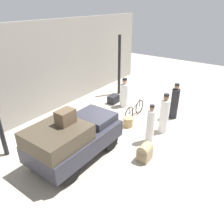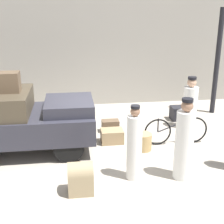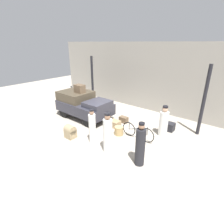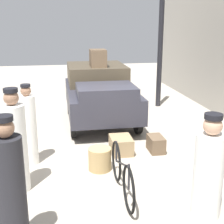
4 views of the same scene
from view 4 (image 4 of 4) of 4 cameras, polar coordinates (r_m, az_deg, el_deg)
The scene contains 13 objects.
ground_plane at distance 7.19m, azimuth -1.86°, elevation -6.92°, with size 30.00×30.00×0.00m, color #A89E8E.
canopy_pillar_left at distance 10.70m, azimuth 8.76°, elevation 10.38°, with size 0.17×0.17×3.56m.
truck at distance 9.00m, azimuth -2.33°, elevation 3.76°, with size 3.47×1.84×1.58m.
bicycle at distance 5.32m, azimuth 1.83°, elevation -11.14°, with size 1.76×0.04×0.79m.
wicker_basket at distance 6.21m, azimuth -2.25°, elevation -8.57°, with size 0.45×0.45×0.45m.
porter_with_bicycle at distance 6.48m, azimuth -15.00°, elevation -2.85°, with size 0.33×0.33×1.66m.
conductor_in_dark_uniform at distance 4.13m, azimuth -18.04°, elevation -13.60°, with size 0.37×0.37×1.79m.
porter_carrying_trunk at distance 5.50m, azimuth -17.23°, elevation -5.83°, with size 0.39×0.39×1.80m.
porter_standing_middle at distance 4.84m, azimuth 17.21°, elevation -10.36°, with size 0.43×0.43×1.60m.
trunk_large_brown at distance 6.98m, azimuth 1.66°, elevation -6.05°, with size 0.61×0.47×0.36m.
suitcase_tan_flat at distance 7.77m, azimuth -17.03°, elevation -3.26°, with size 0.50×0.43×0.66m.
trunk_umber_medium at distance 7.12m, azimuth 8.02°, elevation -5.80°, with size 0.51×0.32×0.35m.
trunk_on_truck_roof at distance 9.07m, azimuth -2.59°, elevation 9.82°, with size 0.61×0.44×0.49m.
Camera 4 is at (6.56, -0.90, 2.82)m, focal length 50.00 mm.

